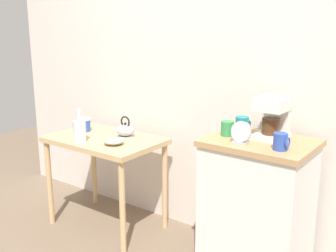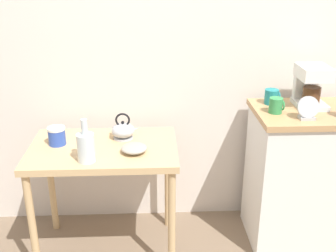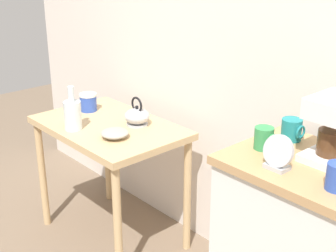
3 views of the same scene
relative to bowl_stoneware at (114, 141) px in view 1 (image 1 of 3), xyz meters
name	(u,v)px [view 1 (image 1 of 3)]	position (x,y,z in m)	size (l,w,h in m)	color
ground_plane	(178,249)	(0.50, 0.13, -0.78)	(8.00, 8.00, 0.00)	#7A6651
back_wall	(224,55)	(0.60, 0.55, 0.62)	(4.40, 0.10, 2.80)	silver
wooden_table	(105,150)	(-0.19, 0.09, -0.13)	(0.88, 0.58, 0.75)	tan
kitchen_counter	(257,209)	(1.07, 0.18, -0.31)	(0.65, 0.51, 0.93)	white
bowl_stoneware	(114,141)	(0.00, 0.00, 0.00)	(0.15, 0.15, 0.05)	#9E998C
teakettle	(126,130)	(-0.07, 0.21, 0.03)	(0.18, 0.14, 0.17)	#B2B5BA
glass_carafe_vase	(80,130)	(-0.26, -0.10, 0.06)	(0.10, 0.10, 0.25)	silver
canister_enamel	(84,125)	(-0.47, 0.14, 0.03)	(0.11, 0.11, 0.11)	#2D4CAD
coffee_maker	(273,116)	(1.10, 0.28, 0.29)	(0.18, 0.22, 0.26)	white
mug_dark_teal	(242,124)	(0.88, 0.32, 0.20)	(0.10, 0.09, 0.09)	teal
mug_blue	(281,142)	(1.24, 0.06, 0.20)	(0.09, 0.08, 0.10)	#2D4CAD
mug_tall_green	(228,129)	(0.86, 0.15, 0.20)	(0.09, 0.08, 0.09)	#338C4C
table_clock	(241,134)	(1.01, 0.04, 0.21)	(0.13, 0.06, 0.14)	#B2B5BA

